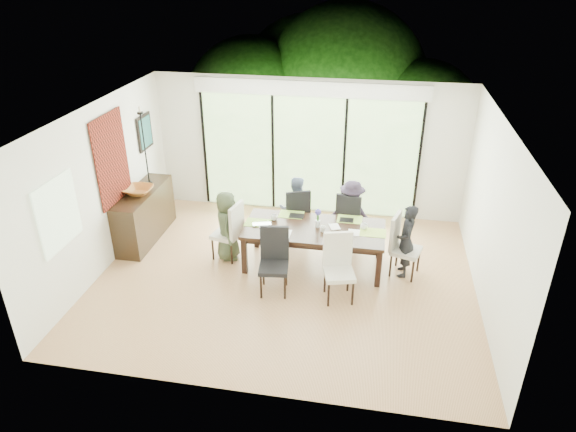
% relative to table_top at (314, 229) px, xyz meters
% --- Properties ---
extents(floor, '(6.00, 5.00, 0.01)m').
position_rel_table_top_xyz_m(floor, '(-0.40, -0.46, -0.69)').
color(floor, '#9C653E').
rests_on(floor, ground).
extents(ceiling, '(6.00, 5.00, 0.01)m').
position_rel_table_top_xyz_m(ceiling, '(-0.40, -0.46, 2.02)').
color(ceiling, white).
rests_on(ceiling, wall_back).
extents(wall_back, '(6.00, 0.02, 2.70)m').
position_rel_table_top_xyz_m(wall_back, '(-0.40, 2.05, 0.66)').
color(wall_back, silver).
rests_on(wall_back, floor).
extents(wall_front, '(6.00, 0.02, 2.70)m').
position_rel_table_top_xyz_m(wall_front, '(-0.40, -2.97, 0.66)').
color(wall_front, silver).
rests_on(wall_front, floor).
extents(wall_left, '(0.02, 5.00, 2.70)m').
position_rel_table_top_xyz_m(wall_left, '(-3.41, -0.46, 0.66)').
color(wall_left, white).
rests_on(wall_left, floor).
extents(wall_right, '(0.02, 5.00, 2.70)m').
position_rel_table_top_xyz_m(wall_right, '(2.61, -0.46, 0.66)').
color(wall_right, beige).
rests_on(wall_right, floor).
extents(glass_doors, '(4.20, 0.02, 2.30)m').
position_rel_table_top_xyz_m(glass_doors, '(-0.40, 2.01, 0.51)').
color(glass_doors, '#598C3F').
rests_on(glass_doors, wall_back).
extents(blinds_header, '(4.40, 0.06, 0.28)m').
position_rel_table_top_xyz_m(blinds_header, '(-0.40, 2.00, 1.81)').
color(blinds_header, white).
rests_on(blinds_header, wall_back).
extents(mullion_a, '(0.05, 0.04, 2.30)m').
position_rel_table_top_xyz_m(mullion_a, '(-2.50, 2.00, 0.51)').
color(mullion_a, black).
rests_on(mullion_a, wall_back).
extents(mullion_b, '(0.05, 0.04, 2.30)m').
position_rel_table_top_xyz_m(mullion_b, '(-1.10, 2.00, 0.51)').
color(mullion_b, black).
rests_on(mullion_b, wall_back).
extents(mullion_c, '(0.05, 0.04, 2.30)m').
position_rel_table_top_xyz_m(mullion_c, '(0.30, 2.00, 0.51)').
color(mullion_c, black).
rests_on(mullion_c, wall_back).
extents(mullion_d, '(0.05, 0.04, 2.30)m').
position_rel_table_top_xyz_m(mullion_d, '(1.70, 2.00, 0.51)').
color(mullion_d, black).
rests_on(mullion_d, wall_back).
extents(side_window, '(0.02, 0.90, 1.00)m').
position_rel_table_top_xyz_m(side_window, '(-3.37, -1.66, 0.81)').
color(side_window, '#8CAD7F').
rests_on(side_window, wall_left).
extents(deck, '(6.00, 1.80, 0.10)m').
position_rel_table_top_xyz_m(deck, '(-0.40, 2.94, -0.74)').
color(deck, brown).
rests_on(deck, ground).
extents(rail_top, '(6.00, 0.08, 0.06)m').
position_rel_table_top_xyz_m(rail_top, '(-0.40, 3.74, -0.14)').
color(rail_top, brown).
rests_on(rail_top, deck).
extents(foliage_left, '(3.20, 3.20, 3.20)m').
position_rel_table_top_xyz_m(foliage_left, '(-2.20, 4.74, 0.75)').
color(foliage_left, '#14380F').
rests_on(foliage_left, ground).
extents(foliage_mid, '(4.00, 4.00, 4.00)m').
position_rel_table_top_xyz_m(foliage_mid, '(0.00, 5.34, 1.11)').
color(foliage_mid, '#14380F').
rests_on(foliage_mid, ground).
extents(foliage_right, '(2.80, 2.80, 2.80)m').
position_rel_table_top_xyz_m(foliage_right, '(1.80, 4.54, 0.57)').
color(foliage_right, '#14380F').
rests_on(foliage_right, ground).
extents(foliage_far, '(3.60, 3.60, 3.60)m').
position_rel_table_top_xyz_m(foliage_far, '(-1.00, 6.04, 0.93)').
color(foliage_far, '#14380F').
rests_on(foliage_far, ground).
extents(table_top, '(2.29, 1.05, 0.06)m').
position_rel_table_top_xyz_m(table_top, '(0.00, 0.00, 0.00)').
color(table_top, black).
rests_on(table_top, floor).
extents(table_apron, '(2.10, 0.86, 0.10)m').
position_rel_table_top_xyz_m(table_apron, '(0.00, 0.00, -0.09)').
color(table_apron, black).
rests_on(table_apron, floor).
extents(table_leg_fl, '(0.09, 0.09, 0.66)m').
position_rel_table_top_xyz_m(table_leg_fl, '(-1.08, -0.43, -0.36)').
color(table_leg_fl, black).
rests_on(table_leg_fl, floor).
extents(table_leg_fr, '(0.09, 0.09, 0.66)m').
position_rel_table_top_xyz_m(table_leg_fr, '(1.08, -0.43, -0.36)').
color(table_leg_fr, black).
rests_on(table_leg_fr, floor).
extents(table_leg_bl, '(0.09, 0.09, 0.66)m').
position_rel_table_top_xyz_m(table_leg_bl, '(-1.08, 0.43, -0.36)').
color(table_leg_bl, black).
rests_on(table_leg_bl, floor).
extents(table_leg_br, '(0.09, 0.09, 0.66)m').
position_rel_table_top_xyz_m(table_leg_br, '(1.08, 0.43, -0.36)').
color(table_leg_br, black).
rests_on(table_leg_br, floor).
extents(chair_left_end, '(0.53, 0.53, 1.05)m').
position_rel_table_top_xyz_m(chair_left_end, '(-1.50, 0.00, -0.16)').
color(chair_left_end, beige).
rests_on(chair_left_end, floor).
extents(chair_right_end, '(0.55, 0.55, 1.05)m').
position_rel_table_top_xyz_m(chair_right_end, '(1.50, 0.00, -0.16)').
color(chair_right_end, beige).
rests_on(chair_right_end, floor).
extents(chair_far_left, '(0.57, 0.57, 1.05)m').
position_rel_table_top_xyz_m(chair_far_left, '(-0.45, 0.85, -0.16)').
color(chair_far_left, black).
rests_on(chair_far_left, floor).
extents(chair_far_right, '(0.53, 0.53, 1.05)m').
position_rel_table_top_xyz_m(chair_far_right, '(0.55, 0.85, -0.16)').
color(chair_far_right, black).
rests_on(chair_far_right, floor).
extents(chair_near_left, '(0.49, 0.49, 1.05)m').
position_rel_table_top_xyz_m(chair_near_left, '(-0.50, -0.87, -0.16)').
color(chair_near_left, black).
rests_on(chair_near_left, floor).
extents(chair_near_right, '(0.54, 0.54, 1.05)m').
position_rel_table_top_xyz_m(chair_near_right, '(0.50, -0.87, -0.16)').
color(chair_near_right, silver).
rests_on(chair_near_right, floor).
extents(person_left_end, '(0.47, 0.63, 1.23)m').
position_rel_table_top_xyz_m(person_left_end, '(-1.48, 0.00, -0.07)').
color(person_left_end, '#3C4830').
rests_on(person_left_end, floor).
extents(person_right_end, '(0.37, 0.58, 1.23)m').
position_rel_table_top_xyz_m(person_right_end, '(1.48, 0.00, -0.07)').
color(person_right_end, black).
rests_on(person_right_end, floor).
extents(person_far_left, '(0.64, 0.49, 1.23)m').
position_rel_table_top_xyz_m(person_far_left, '(-0.45, 0.83, -0.07)').
color(person_far_left, slate).
rests_on(person_far_left, floor).
extents(person_far_right, '(0.63, 0.47, 1.23)m').
position_rel_table_top_xyz_m(person_far_right, '(0.55, 0.83, -0.07)').
color(person_far_right, '#2A2031').
rests_on(person_far_right, floor).
extents(placemat_left, '(0.42, 0.31, 0.01)m').
position_rel_table_top_xyz_m(placemat_left, '(-0.95, 0.00, 0.03)').
color(placemat_left, '#77A039').
rests_on(placemat_left, table_top).
extents(placemat_right, '(0.42, 0.31, 0.01)m').
position_rel_table_top_xyz_m(placemat_right, '(0.95, 0.00, 0.03)').
color(placemat_right, '#A2C747').
rests_on(placemat_right, table_top).
extents(placemat_far_l, '(0.42, 0.31, 0.01)m').
position_rel_table_top_xyz_m(placemat_far_l, '(-0.45, 0.40, 0.03)').
color(placemat_far_l, '#83AB3D').
rests_on(placemat_far_l, table_top).
extents(placemat_far_r, '(0.42, 0.31, 0.01)m').
position_rel_table_top_xyz_m(placemat_far_r, '(0.55, 0.40, 0.03)').
color(placemat_far_r, '#92BD43').
rests_on(placemat_far_r, table_top).
extents(placemat_paper, '(0.42, 0.31, 0.01)m').
position_rel_table_top_xyz_m(placemat_paper, '(-0.55, -0.30, 0.03)').
color(placemat_paper, white).
rests_on(placemat_paper, table_top).
extents(tablet_far_l, '(0.25, 0.17, 0.01)m').
position_rel_table_top_xyz_m(tablet_far_l, '(-0.35, 0.35, 0.04)').
color(tablet_far_l, black).
rests_on(tablet_far_l, table_top).
extents(tablet_far_r, '(0.23, 0.16, 0.01)m').
position_rel_table_top_xyz_m(tablet_far_r, '(0.50, 0.35, 0.04)').
color(tablet_far_r, black).
rests_on(tablet_far_r, table_top).
extents(papers, '(0.29, 0.21, 0.00)m').
position_rel_table_top_xyz_m(papers, '(0.70, -0.05, 0.03)').
color(papers, white).
rests_on(papers, table_top).
extents(platter_base, '(0.25, 0.25, 0.02)m').
position_rel_table_top_xyz_m(platter_base, '(-0.55, -0.30, 0.05)').
color(platter_base, white).
rests_on(platter_base, table_top).
extents(platter_snacks, '(0.19, 0.19, 0.01)m').
position_rel_table_top_xyz_m(platter_snacks, '(-0.55, -0.30, 0.06)').
color(platter_snacks, orange).
rests_on(platter_snacks, table_top).
extents(vase, '(0.08, 0.08, 0.11)m').
position_rel_table_top_xyz_m(vase, '(0.05, 0.05, 0.09)').
color(vase, silver).
rests_on(vase, table_top).
extents(hyacinth_stems, '(0.04, 0.04, 0.15)m').
position_rel_table_top_xyz_m(hyacinth_stems, '(0.05, 0.05, 0.20)').
color(hyacinth_stems, '#337226').
rests_on(hyacinth_stems, table_top).
extents(hyacinth_blooms, '(0.10, 0.10, 0.10)m').
position_rel_table_top_xyz_m(hyacinth_blooms, '(0.05, 0.05, 0.30)').
color(hyacinth_blooms, '#5549B8').
rests_on(hyacinth_blooms, table_top).
extents(laptop, '(0.36, 0.28, 0.02)m').
position_rel_table_top_xyz_m(laptop, '(-0.85, -0.10, 0.04)').
color(laptop, silver).
rests_on(laptop, table_top).
extents(cup_a, '(0.16, 0.16, 0.09)m').
position_rel_table_top_xyz_m(cup_a, '(-0.70, 0.15, 0.07)').
color(cup_a, white).
rests_on(cup_a, table_top).
extents(cup_b, '(0.12, 0.12, 0.09)m').
position_rel_table_top_xyz_m(cup_b, '(0.15, -0.10, 0.07)').
color(cup_b, white).
rests_on(cup_b, table_top).
extents(cup_c, '(0.13, 0.13, 0.09)m').
position_rel_table_top_xyz_m(cup_c, '(0.80, 0.10, 0.07)').
color(cup_c, white).
rests_on(cup_c, table_top).
extents(book, '(0.22, 0.25, 0.02)m').
position_rel_table_top_xyz_m(book, '(0.25, 0.05, 0.04)').
color(book, white).
rests_on(book, table_top).
extents(sideboard, '(0.47, 1.67, 0.94)m').
position_rel_table_top_xyz_m(sideboard, '(-3.16, 0.39, -0.22)').
color(sideboard, black).
rests_on(sideboard, floor).
extents(bowl, '(0.50, 0.50, 0.12)m').
position_rel_table_top_xyz_m(bowl, '(-3.16, 0.29, 0.31)').
color(bowl, '#9B5921').
rests_on(bowl, sideboard).
extents(candlestick_base, '(0.10, 0.10, 0.04)m').
position_rel_table_top_xyz_m(candlestick_base, '(-3.16, 0.74, 0.27)').
color(candlestick_base, black).
rests_on(candlestick_base, sideboard).
extents(candlestick_shaft, '(0.03, 0.03, 1.30)m').
position_rel_table_top_xyz_m(candlestick_shaft, '(-3.16, 0.74, 0.93)').
color(candlestick_shaft, black).
rests_on(candlestick_shaft, sideboard).
extents(candlestick_pan, '(0.10, 0.10, 0.03)m').
position_rel_table_top_xyz_m(candlestick_pan, '(-3.16, 0.74, 1.58)').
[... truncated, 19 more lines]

